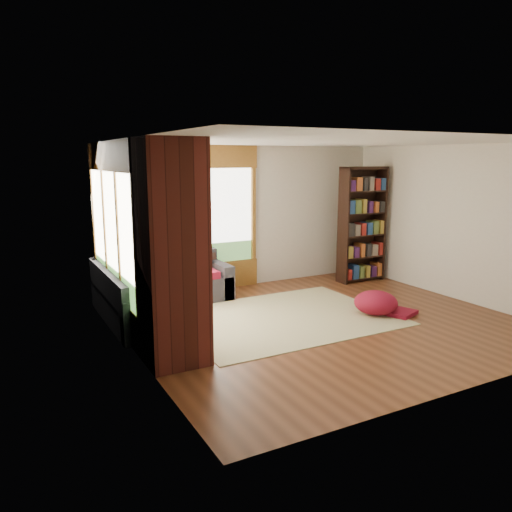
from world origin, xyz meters
name	(u,v)px	position (x,y,z in m)	size (l,w,h in m)	color
floor	(323,322)	(0.00, 0.00, 0.00)	(5.50, 5.50, 0.00)	#4D2815
ceiling	(328,141)	(0.00, 0.00, 2.60)	(5.50, 5.50, 0.00)	white
wall_back	(245,217)	(0.00, 2.50, 1.30)	(5.50, 0.04, 2.60)	silver
wall_front	(474,268)	(0.00, -2.50, 1.30)	(5.50, 0.04, 2.60)	silver
wall_left	(133,252)	(-2.75, 0.00, 1.30)	(0.04, 5.00, 2.60)	silver
wall_right	(458,223)	(2.75, 0.00, 1.30)	(0.04, 5.00, 2.60)	silver
windows_back	(185,218)	(-1.20, 2.47, 1.35)	(2.82, 0.10, 1.90)	olive
windows_left	(113,234)	(-2.72, 1.20, 1.35)	(0.10, 2.62, 1.90)	olive
roller_blind	(101,200)	(-2.69, 2.03, 1.75)	(0.03, 0.72, 0.90)	#7C9655
brick_chimney	(172,254)	(-2.40, -0.35, 1.30)	(0.70, 0.70, 2.60)	#471914
sectional_sofa	(159,292)	(-1.95, 1.70, 0.30)	(2.20, 2.20, 0.80)	#292732
area_rug	(283,317)	(-0.42, 0.44, 0.01)	(3.19, 2.44, 0.01)	#EBE6C4
bookshelf	(362,225)	(2.14, 1.73, 1.11)	(0.95, 0.32, 2.22)	black
pouf	(376,302)	(0.94, -0.07, 0.19)	(0.67, 0.67, 0.36)	maroon
dog_tan	(151,258)	(-1.97, 1.99, 0.80)	(1.02, 1.06, 0.52)	brown
dog_brindle	(162,276)	(-2.15, 0.87, 0.75)	(0.56, 0.82, 0.42)	black
throw_pillows	(157,261)	(-1.92, 1.85, 0.77)	(1.98, 1.68, 0.45)	black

